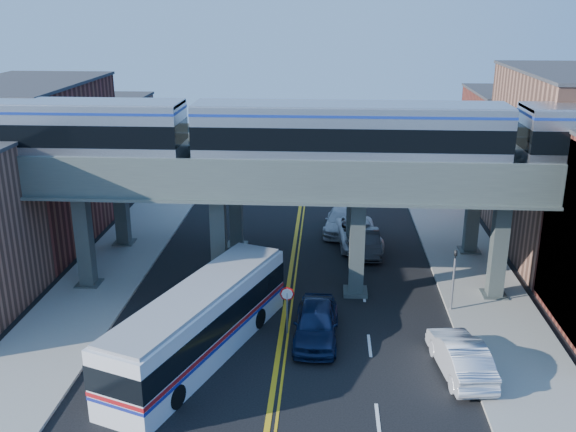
% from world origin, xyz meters
% --- Properties ---
extents(ground, '(120.00, 120.00, 0.00)m').
position_xyz_m(ground, '(0.00, 0.00, 0.00)').
color(ground, black).
rests_on(ground, ground).
extents(sidewalk_west, '(5.00, 70.00, 0.16)m').
position_xyz_m(sidewalk_west, '(-11.50, 10.00, 0.08)').
color(sidewalk_west, gray).
rests_on(sidewalk_west, ground).
extents(sidewalk_east, '(5.00, 70.00, 0.16)m').
position_xyz_m(sidewalk_east, '(11.50, 10.00, 0.08)').
color(sidewalk_east, gray).
rests_on(sidewalk_east, ground).
extents(building_west_b, '(8.00, 14.00, 11.00)m').
position_xyz_m(building_west_b, '(-18.50, 16.00, 5.50)').
color(building_west_b, maroon).
rests_on(building_west_b, ground).
extents(building_west_c, '(8.00, 10.00, 8.00)m').
position_xyz_m(building_west_c, '(-18.50, 29.00, 4.00)').
color(building_west_c, '#875946').
rests_on(building_west_c, ground).
extents(building_east_b, '(8.00, 14.00, 12.00)m').
position_xyz_m(building_east_b, '(18.50, 16.00, 6.00)').
color(building_east_b, '#875946').
rests_on(building_east_b, ground).
extents(building_east_c, '(8.00, 10.00, 9.00)m').
position_xyz_m(building_east_c, '(18.50, 29.00, 4.50)').
color(building_east_c, maroon).
rests_on(building_east_c, ground).
extents(mural_panel, '(0.10, 9.50, 9.50)m').
position_xyz_m(mural_panel, '(14.55, 4.00, 4.75)').
color(mural_panel, teal).
rests_on(mural_panel, ground).
extents(elevated_viaduct_near, '(52.00, 3.60, 7.40)m').
position_xyz_m(elevated_viaduct_near, '(0.00, 8.00, 6.47)').
color(elevated_viaduct_near, '#3B4542').
rests_on(elevated_viaduct_near, ground).
extents(elevated_viaduct_far, '(52.00, 3.60, 7.40)m').
position_xyz_m(elevated_viaduct_far, '(0.00, 15.00, 6.47)').
color(elevated_viaduct_far, '#3B4542').
rests_on(elevated_viaduct_far, ground).
extents(transit_train, '(52.21, 3.28, 3.83)m').
position_xyz_m(transit_train, '(3.37, 8.00, 9.47)').
color(transit_train, black).
rests_on(transit_train, elevated_viaduct_near).
extents(stop_sign, '(0.76, 0.09, 2.63)m').
position_xyz_m(stop_sign, '(0.30, 3.00, 1.76)').
color(stop_sign, slate).
rests_on(stop_sign, ground).
extents(traffic_signal, '(0.15, 0.18, 4.10)m').
position_xyz_m(traffic_signal, '(9.20, 6.00, 2.30)').
color(traffic_signal, slate).
rests_on(traffic_signal, ground).
extents(transit_bus, '(7.22, 13.07, 3.32)m').
position_xyz_m(transit_bus, '(-3.72, 0.62, 1.71)').
color(transit_bus, silver).
rests_on(transit_bus, ground).
extents(car_lane_a, '(2.34, 5.51, 1.86)m').
position_xyz_m(car_lane_a, '(1.80, 2.49, 0.93)').
color(car_lane_a, '#101B3B').
rests_on(car_lane_a, ground).
extents(car_lane_b, '(1.81, 4.80, 1.56)m').
position_xyz_m(car_lane_b, '(5.00, 14.45, 0.78)').
color(car_lane_b, '#29292C').
rests_on(car_lane_b, ground).
extents(car_lane_c, '(3.58, 6.46, 1.71)m').
position_xyz_m(car_lane_c, '(4.46, 15.99, 0.85)').
color(car_lane_c, silver).
rests_on(car_lane_c, ground).
extents(car_lane_d, '(2.86, 5.76, 1.61)m').
position_xyz_m(car_lane_d, '(3.30, 18.81, 0.80)').
color(car_lane_d, silver).
rests_on(car_lane_d, ground).
extents(car_parked_curb, '(2.51, 5.49, 1.74)m').
position_xyz_m(car_parked_curb, '(8.50, -0.20, 0.87)').
color(car_parked_curb, silver).
rests_on(car_parked_curb, ground).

